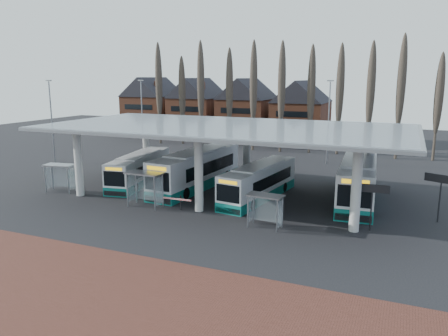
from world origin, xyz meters
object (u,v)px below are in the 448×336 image
at_px(bus_3, 358,180).
at_px(shelter_1, 146,181).
at_px(bus_0, 140,169).
at_px(shelter_0, 61,172).
at_px(bus_1, 197,170).
at_px(bus_2, 259,182).
at_px(shelter_2, 266,203).

bearing_deg(bus_3, shelter_1, -154.93).
xyz_separation_m(bus_0, shelter_0, (-4.97, -5.64, 0.46)).
height_order(bus_1, bus_3, bus_3).
xyz_separation_m(bus_0, shelter_1, (4.97, -6.58, 0.67)).
relative_size(bus_0, bus_3, 0.83).
distance_m(bus_3, shelter_1, 18.26).
relative_size(bus_1, shelter_1, 4.23).
xyz_separation_m(bus_0, bus_1, (6.05, 0.73, 0.29)).
relative_size(bus_2, shelter_0, 3.76).
height_order(shelter_1, shelter_2, shelter_1).
xyz_separation_m(bus_0, shelter_2, (15.71, -7.71, 0.33)).
height_order(bus_1, bus_2, bus_1).
bearing_deg(bus_0, bus_2, -12.26).
xyz_separation_m(bus_1, bus_3, (14.90, 1.51, 0.01)).
height_order(bus_0, bus_2, bus_2).
bearing_deg(shelter_1, bus_0, 128.06).
height_order(bus_0, shelter_0, bus_0).
bearing_deg(bus_2, bus_3, 27.25).
height_order(bus_0, bus_1, bus_1).
xyz_separation_m(bus_1, shelter_2, (9.65, -8.44, 0.04)).
distance_m(bus_0, shelter_0, 7.53).
distance_m(bus_2, bus_3, 8.59).
distance_m(bus_0, bus_1, 6.10).
bearing_deg(bus_1, bus_3, 9.71).
relative_size(shelter_0, shelter_1, 0.95).
height_order(bus_1, shelter_0, bus_1).
bearing_deg(shelter_2, bus_3, 66.83).
xyz_separation_m(bus_3, shelter_2, (-5.25, -9.95, 0.03)).
distance_m(bus_1, shelter_0, 12.73).
distance_m(bus_0, shelter_2, 17.50).
bearing_deg(bus_1, bus_2, -7.51).
bearing_deg(shelter_0, bus_1, 20.16).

